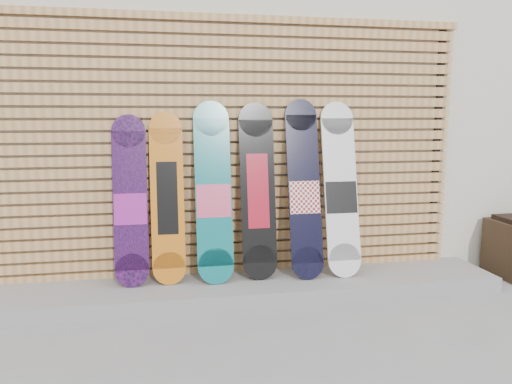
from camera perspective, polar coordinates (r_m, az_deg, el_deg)
ground at (r=3.62m, az=0.36°, el=-15.29°), size 80.00×80.00×0.00m
building at (r=6.85m, az=-1.19°, el=11.41°), size 12.00×5.00×3.60m
concrete_step at (r=4.20m, az=-3.51°, el=-10.97°), size 4.60×0.70×0.12m
slat_wall at (r=4.25m, az=-4.15°, el=5.11°), size 4.26×0.08×2.29m
snowboard_0 at (r=4.11m, az=-14.17°, el=-1.09°), size 0.27×0.28×1.37m
snowboard_1 at (r=4.11m, az=-10.10°, el=-0.69°), size 0.27×0.27×1.39m
snowboard_2 at (r=4.09m, az=-4.90°, el=-0.12°), size 0.30×0.33×1.48m
snowboard_3 at (r=4.17m, az=0.20°, el=0.12°), size 0.29×0.29×1.47m
snowboard_4 at (r=4.22m, az=5.52°, el=0.27°), size 0.28×0.36×1.50m
snowboard_5 at (r=4.32m, az=9.65°, el=0.24°), size 0.29×0.36×1.48m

